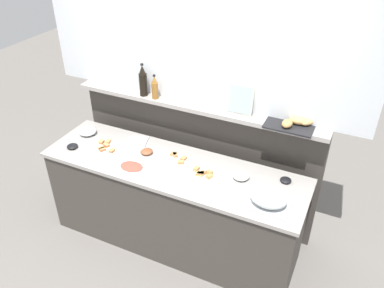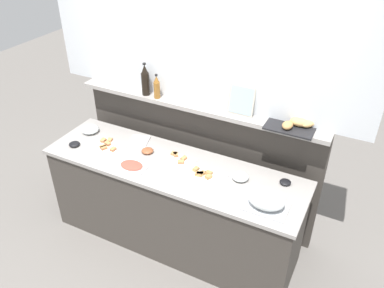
{
  "view_description": "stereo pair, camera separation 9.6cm",
  "coord_description": "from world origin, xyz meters",
  "px_view_note": "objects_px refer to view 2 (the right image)",
  "views": [
    {
      "loc": [
        1.35,
        -2.46,
        2.95
      ],
      "look_at": [
        0.15,
        0.1,
        1.12
      ],
      "focal_mm": 36.99,
      "sensor_mm": 36.0,
      "label": 1
    },
    {
      "loc": [
        1.44,
        -2.42,
        2.95
      ],
      "look_at": [
        0.15,
        0.1,
        1.12
      ],
      "focal_mm": 36.99,
      "sensor_mm": 36.0,
      "label": 2
    }
  ],
  "objects_px": {
    "glass_bowl_medium": "(240,177)",
    "wine_bottle_dark": "(145,81)",
    "condiment_bowl_cream": "(147,151)",
    "condiment_bowl_red": "(285,182)",
    "condiment_bowl_teal": "(74,144)",
    "bread_basket": "(296,123)",
    "sandwich_platter_rear": "(177,160)",
    "napkin_stack": "(139,141)",
    "glass_bowl_large": "(90,130)",
    "cold_cuts_platter": "(132,166)",
    "framed_picture": "(241,100)",
    "vinegar_bottle_amber": "(157,87)",
    "serving_cloche": "(267,200)",
    "sandwich_platter_side": "(205,174)"
  },
  "relations": [
    {
      "from": "glass_bowl_large",
      "to": "bread_basket",
      "type": "height_order",
      "value": "bread_basket"
    },
    {
      "from": "condiment_bowl_teal",
      "to": "sandwich_platter_side",
      "type": "bearing_deg",
      "value": 6.3
    },
    {
      "from": "cold_cuts_platter",
      "to": "vinegar_bottle_amber",
      "type": "distance_m",
      "value": 0.77
    },
    {
      "from": "wine_bottle_dark",
      "to": "condiment_bowl_red",
      "type": "bearing_deg",
      "value": -9.08
    },
    {
      "from": "glass_bowl_medium",
      "to": "condiment_bowl_cream",
      "type": "height_order",
      "value": "glass_bowl_medium"
    },
    {
      "from": "condiment_bowl_cream",
      "to": "napkin_stack",
      "type": "bearing_deg",
      "value": 144.08
    },
    {
      "from": "glass_bowl_medium",
      "to": "wine_bottle_dark",
      "type": "distance_m",
      "value": 1.28
    },
    {
      "from": "condiment_bowl_teal",
      "to": "bread_basket",
      "type": "height_order",
      "value": "bread_basket"
    },
    {
      "from": "sandwich_platter_rear",
      "to": "bread_basket",
      "type": "distance_m",
      "value": 1.07
    },
    {
      "from": "condiment_bowl_cream",
      "to": "wine_bottle_dark",
      "type": "bearing_deg",
      "value": 121.0
    },
    {
      "from": "condiment_bowl_red",
      "to": "vinegar_bottle_amber",
      "type": "distance_m",
      "value": 1.44
    },
    {
      "from": "serving_cloche",
      "to": "condiment_bowl_red",
      "type": "height_order",
      "value": "serving_cloche"
    },
    {
      "from": "condiment_bowl_red",
      "to": "wine_bottle_dark",
      "type": "relative_size",
      "value": 0.3
    },
    {
      "from": "cold_cuts_platter",
      "to": "glass_bowl_medium",
      "type": "bearing_deg",
      "value": 16.24
    },
    {
      "from": "cold_cuts_platter",
      "to": "glass_bowl_medium",
      "type": "relative_size",
      "value": 2.01
    },
    {
      "from": "glass_bowl_large",
      "to": "glass_bowl_medium",
      "type": "distance_m",
      "value": 1.61
    },
    {
      "from": "vinegar_bottle_amber",
      "to": "serving_cloche",
      "type": "bearing_deg",
      "value": -23.75
    },
    {
      "from": "glass_bowl_large",
      "to": "condiment_bowl_teal",
      "type": "bearing_deg",
      "value": -84.59
    },
    {
      "from": "condiment_bowl_cream",
      "to": "glass_bowl_medium",
      "type": "bearing_deg",
      "value": 0.86
    },
    {
      "from": "serving_cloche",
      "to": "condiment_bowl_red",
      "type": "relative_size",
      "value": 3.62
    },
    {
      "from": "condiment_bowl_cream",
      "to": "wine_bottle_dark",
      "type": "xyz_separation_m",
      "value": [
        -0.22,
        0.36,
        0.51
      ]
    },
    {
      "from": "glass_bowl_large",
      "to": "condiment_bowl_red",
      "type": "height_order",
      "value": "glass_bowl_large"
    },
    {
      "from": "serving_cloche",
      "to": "framed_picture",
      "type": "distance_m",
      "value": 0.91
    },
    {
      "from": "condiment_bowl_cream",
      "to": "wine_bottle_dark",
      "type": "relative_size",
      "value": 0.35
    },
    {
      "from": "glass_bowl_medium",
      "to": "napkin_stack",
      "type": "height_order",
      "value": "glass_bowl_medium"
    },
    {
      "from": "condiment_bowl_cream",
      "to": "bread_basket",
      "type": "relative_size",
      "value": 0.27
    },
    {
      "from": "glass_bowl_large",
      "to": "condiment_bowl_cream",
      "type": "relative_size",
      "value": 1.57
    },
    {
      "from": "condiment_bowl_cream",
      "to": "condiment_bowl_red",
      "type": "relative_size",
      "value": 1.17
    },
    {
      "from": "condiment_bowl_cream",
      "to": "napkin_stack",
      "type": "distance_m",
      "value": 0.21
    },
    {
      "from": "cold_cuts_platter",
      "to": "napkin_stack",
      "type": "height_order",
      "value": "cold_cuts_platter"
    },
    {
      "from": "serving_cloche",
      "to": "glass_bowl_medium",
      "type": "relative_size",
      "value": 2.44
    },
    {
      "from": "sandwich_platter_rear",
      "to": "condiment_bowl_red",
      "type": "xyz_separation_m",
      "value": [
        0.95,
        0.12,
        0.01
      ]
    },
    {
      "from": "condiment_bowl_teal",
      "to": "glass_bowl_large",
      "type": "bearing_deg",
      "value": 95.41
    },
    {
      "from": "cold_cuts_platter",
      "to": "bread_basket",
      "type": "xyz_separation_m",
      "value": [
        1.22,
        0.65,
        0.41
      ]
    },
    {
      "from": "cold_cuts_platter",
      "to": "vinegar_bottle_amber",
      "type": "xyz_separation_m",
      "value": [
        -0.08,
        0.6,
        0.48
      ]
    },
    {
      "from": "sandwich_platter_side",
      "to": "vinegar_bottle_amber",
      "type": "bearing_deg",
      "value": 149.19
    },
    {
      "from": "sandwich_platter_rear",
      "to": "glass_bowl_medium",
      "type": "distance_m",
      "value": 0.6
    },
    {
      "from": "glass_bowl_large",
      "to": "napkin_stack",
      "type": "xyz_separation_m",
      "value": [
        0.53,
        0.08,
        -0.02
      ]
    },
    {
      "from": "sandwich_platter_rear",
      "to": "wine_bottle_dark",
      "type": "height_order",
      "value": "wine_bottle_dark"
    },
    {
      "from": "sandwich_platter_rear",
      "to": "wine_bottle_dark",
      "type": "bearing_deg",
      "value": 146.21
    },
    {
      "from": "condiment_bowl_teal",
      "to": "framed_picture",
      "type": "relative_size",
      "value": 0.39
    },
    {
      "from": "sandwich_platter_rear",
      "to": "serving_cloche",
      "type": "height_order",
      "value": "serving_cloche"
    },
    {
      "from": "bread_basket",
      "to": "serving_cloche",
      "type": "bearing_deg",
      "value": -91.18
    },
    {
      "from": "sandwich_platter_rear",
      "to": "framed_picture",
      "type": "bearing_deg",
      "value": 43.8
    },
    {
      "from": "sandwich_platter_rear",
      "to": "glass_bowl_large",
      "type": "xyz_separation_m",
      "value": [
        -1.01,
        0.03,
        0.02
      ]
    },
    {
      "from": "condiment_bowl_cream",
      "to": "framed_picture",
      "type": "xyz_separation_m",
      "value": [
        0.73,
        0.41,
        0.5
      ]
    },
    {
      "from": "sandwich_platter_rear",
      "to": "vinegar_bottle_amber",
      "type": "xyz_separation_m",
      "value": [
        -0.39,
        0.34,
        0.48
      ]
    },
    {
      "from": "sandwich_platter_rear",
      "to": "condiment_bowl_red",
      "type": "bearing_deg",
      "value": 7.03
    },
    {
      "from": "napkin_stack",
      "to": "bread_basket",
      "type": "height_order",
      "value": "bread_basket"
    },
    {
      "from": "condiment_bowl_teal",
      "to": "bread_basket",
      "type": "xyz_separation_m",
      "value": [
        1.89,
        0.62,
        0.4
      ]
    }
  ]
}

